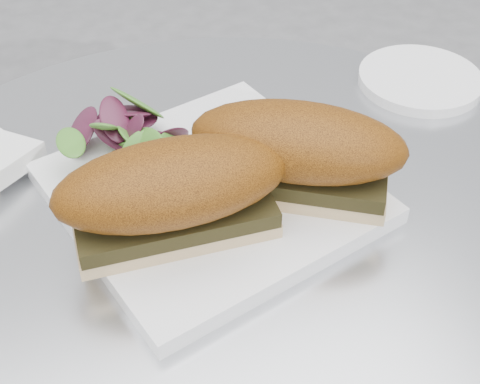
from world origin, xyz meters
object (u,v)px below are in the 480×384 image
object	(u,v)px
sandwich_left	(173,192)
sandwich_right	(297,150)
saucer	(420,79)
plate	(210,192)

from	to	relation	value
sandwich_left	sandwich_right	distance (m)	0.11
sandwich_left	saucer	bearing A→B (deg)	27.63
sandwich_left	saucer	xyz separation A→B (m)	(0.32, 0.14, -0.05)
plate	sandwich_left	size ratio (longest dim) A/B	1.28
sandwich_left	plate	bearing A→B (deg)	48.76
sandwich_right	saucer	distance (m)	0.25
sandwich_left	sandwich_right	xyz separation A→B (m)	(0.11, 0.01, -0.00)
saucer	sandwich_right	bearing A→B (deg)	-149.02
plate	saucer	bearing A→B (deg)	18.96
plate	sandwich_right	distance (m)	0.09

